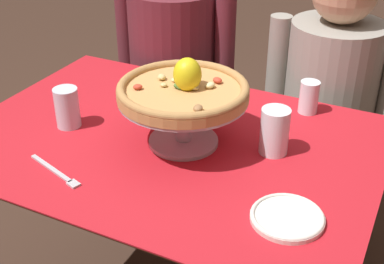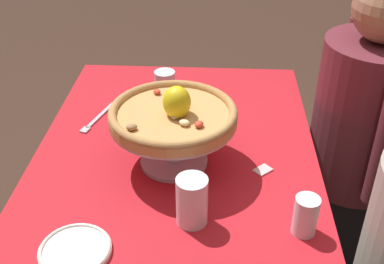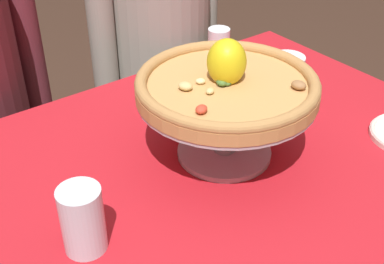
{
  "view_description": "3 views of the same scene",
  "coord_description": "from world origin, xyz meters",
  "px_view_note": "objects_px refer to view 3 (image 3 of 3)",
  "views": [
    {
      "loc": [
        0.63,
        -1.13,
        1.54
      ],
      "look_at": [
        0.08,
        -0.01,
        0.81
      ],
      "focal_mm": 48.61,
      "sensor_mm": 36.0,
      "label": 1
    },
    {
      "loc": [
        1.21,
        0.12,
        1.62
      ],
      "look_at": [
        0.01,
        0.05,
        0.85
      ],
      "focal_mm": 45.47,
      "sensor_mm": 36.0,
      "label": 2
    },
    {
      "loc": [
        -0.53,
        -0.66,
        1.41
      ],
      "look_at": [
        -0.0,
        0.04,
        0.82
      ],
      "focal_mm": 47.69,
      "sensor_mm": 36.0,
      "label": 3
    }
  ],
  "objects_px": {
    "water_glass_side_right": "(285,85)",
    "sugar_packet": "(165,100)",
    "water_glass_side_left": "(83,223)",
    "pizza_stand": "(224,116)",
    "water_glass_back_right": "(219,48)",
    "pizza": "(226,83)",
    "diner_right": "(160,80)"
  },
  "relations": [
    {
      "from": "water_glass_side_right",
      "to": "sugar_packet",
      "type": "relative_size",
      "value": 2.64
    },
    {
      "from": "water_glass_side_right",
      "to": "diner_right",
      "type": "xyz_separation_m",
      "value": [
        0.03,
        0.59,
        -0.25
      ]
    },
    {
      "from": "water_glass_back_right",
      "to": "diner_right",
      "type": "bearing_deg",
      "value": 88.57
    },
    {
      "from": "water_glass_side_left",
      "to": "diner_right",
      "type": "height_order",
      "value": "diner_right"
    },
    {
      "from": "pizza_stand",
      "to": "sugar_packet",
      "type": "distance_m",
      "value": 0.27
    },
    {
      "from": "pizza_stand",
      "to": "water_glass_back_right",
      "type": "relative_size",
      "value": 3.43
    },
    {
      "from": "water_glass_side_right",
      "to": "diner_right",
      "type": "relative_size",
      "value": 0.11
    },
    {
      "from": "water_glass_side_left",
      "to": "sugar_packet",
      "type": "relative_size",
      "value": 2.44
    },
    {
      "from": "pizza_stand",
      "to": "pizza",
      "type": "height_order",
      "value": "pizza"
    },
    {
      "from": "water_glass_side_right",
      "to": "diner_right",
      "type": "height_order",
      "value": "diner_right"
    },
    {
      "from": "pizza_stand",
      "to": "pizza",
      "type": "relative_size",
      "value": 0.99
    },
    {
      "from": "pizza_stand",
      "to": "sugar_packet",
      "type": "height_order",
      "value": "pizza_stand"
    },
    {
      "from": "pizza",
      "to": "water_glass_back_right",
      "type": "distance_m",
      "value": 0.45
    },
    {
      "from": "diner_right",
      "to": "water_glass_side_left",
      "type": "bearing_deg",
      "value": -131.03
    },
    {
      "from": "water_glass_back_right",
      "to": "diner_right",
      "type": "relative_size",
      "value": 0.09
    },
    {
      "from": "pizza",
      "to": "water_glass_back_right",
      "type": "relative_size",
      "value": 3.47
    },
    {
      "from": "pizza",
      "to": "diner_right",
      "type": "xyz_separation_m",
      "value": [
        0.27,
        0.66,
        -0.36
      ]
    },
    {
      "from": "pizza_stand",
      "to": "sugar_packet",
      "type": "bearing_deg",
      "value": 84.16
    },
    {
      "from": "pizza_stand",
      "to": "water_glass_back_right",
      "type": "height_order",
      "value": "pizza_stand"
    },
    {
      "from": "diner_right",
      "to": "sugar_packet",
      "type": "bearing_deg",
      "value": -121.67
    },
    {
      "from": "water_glass_side_right",
      "to": "water_glass_back_right",
      "type": "xyz_separation_m",
      "value": [
        0.02,
        0.28,
        -0.01
      ]
    },
    {
      "from": "sugar_packet",
      "to": "diner_right",
      "type": "height_order",
      "value": "diner_right"
    },
    {
      "from": "sugar_packet",
      "to": "water_glass_side_right",
      "type": "bearing_deg",
      "value": -41.44
    },
    {
      "from": "pizza_stand",
      "to": "pizza",
      "type": "distance_m",
      "value": 0.07
    },
    {
      "from": "water_glass_side_left",
      "to": "sugar_packet",
      "type": "xyz_separation_m",
      "value": [
        0.38,
        0.32,
        -0.05
      ]
    },
    {
      "from": "pizza",
      "to": "water_glass_side_right",
      "type": "relative_size",
      "value": 2.73
    },
    {
      "from": "sugar_packet",
      "to": "diner_right",
      "type": "relative_size",
      "value": 0.04
    },
    {
      "from": "pizza_stand",
      "to": "water_glass_side_right",
      "type": "height_order",
      "value": "pizza_stand"
    },
    {
      "from": "water_glass_side_right",
      "to": "pizza",
      "type": "bearing_deg",
      "value": -165.64
    },
    {
      "from": "water_glass_back_right",
      "to": "water_glass_side_left",
      "type": "height_order",
      "value": "water_glass_side_left"
    },
    {
      "from": "water_glass_side_left",
      "to": "diner_right",
      "type": "relative_size",
      "value": 0.1
    },
    {
      "from": "pizza_stand",
      "to": "water_glass_side_left",
      "type": "bearing_deg",
      "value": -169.46
    }
  ]
}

